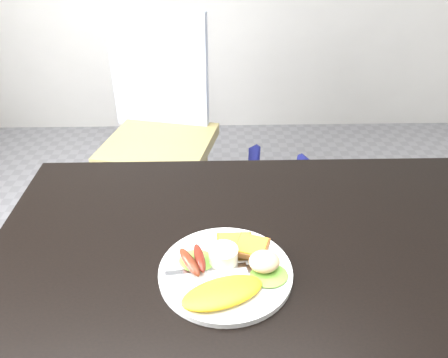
# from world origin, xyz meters

# --- Properties ---
(dining_table) EXTENTS (1.20, 0.80, 0.04)m
(dining_table) POSITION_xyz_m (0.00, 0.00, 0.73)
(dining_table) COLOR black
(dining_table) RESTS_ON ground
(dining_chair) EXTENTS (0.55, 0.55, 0.05)m
(dining_chair) POSITION_xyz_m (-0.36, 1.07, 0.45)
(dining_chair) COLOR tan
(dining_chair) RESTS_ON ground
(person) EXTENTS (0.59, 0.48, 1.43)m
(person) POSITION_xyz_m (0.02, 0.69, 0.71)
(person) COLOR navy
(person) RESTS_ON ground
(plate) EXTENTS (0.27, 0.27, 0.01)m
(plate) POSITION_xyz_m (-0.08, -0.06, 0.76)
(plate) COLOR white
(plate) RESTS_ON dining_table
(lettuce_left) EXTENTS (0.09, 0.09, 0.01)m
(lettuce_left) POSITION_xyz_m (-0.14, -0.04, 0.77)
(lettuce_left) COLOR #549D2D
(lettuce_left) RESTS_ON plate
(lettuce_right) EXTENTS (0.09, 0.08, 0.01)m
(lettuce_right) POSITION_xyz_m (0.00, -0.08, 0.77)
(lettuce_right) COLOR olive
(lettuce_right) RESTS_ON plate
(omelette) EXTENTS (0.18, 0.13, 0.02)m
(omelette) POSITION_xyz_m (-0.09, -0.13, 0.77)
(omelette) COLOR orange
(omelette) RESTS_ON plate
(sausage_a) EXTENTS (0.06, 0.09, 0.02)m
(sausage_a) POSITION_xyz_m (-0.16, -0.06, 0.78)
(sausage_a) COLOR #5F2612
(sausage_a) RESTS_ON lettuce_left
(sausage_b) EXTENTS (0.04, 0.09, 0.02)m
(sausage_b) POSITION_xyz_m (-0.14, -0.05, 0.78)
(sausage_b) COLOR maroon
(sausage_b) RESTS_ON lettuce_left
(ramekin) EXTENTS (0.07, 0.07, 0.03)m
(ramekin) POSITION_xyz_m (-0.09, -0.04, 0.78)
(ramekin) COLOR white
(ramekin) RESTS_ON plate
(toast_a) EXTENTS (0.08, 0.08, 0.01)m
(toast_a) POSITION_xyz_m (-0.06, 0.00, 0.77)
(toast_a) COLOR brown
(toast_a) RESTS_ON plate
(toast_b) EXTENTS (0.08, 0.08, 0.01)m
(toast_b) POSITION_xyz_m (-0.03, -0.02, 0.78)
(toast_b) COLOR brown
(toast_b) RESTS_ON toast_a
(potato_salad) EXTENTS (0.08, 0.07, 0.03)m
(potato_salad) POSITION_xyz_m (-0.01, -0.06, 0.79)
(potato_salad) COLOR #F2F0AC
(potato_salad) RESTS_ON lettuce_right
(fork) EXTENTS (0.16, 0.03, 0.00)m
(fork) POSITION_xyz_m (-0.12, -0.06, 0.76)
(fork) COLOR #ADAFB7
(fork) RESTS_ON plate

